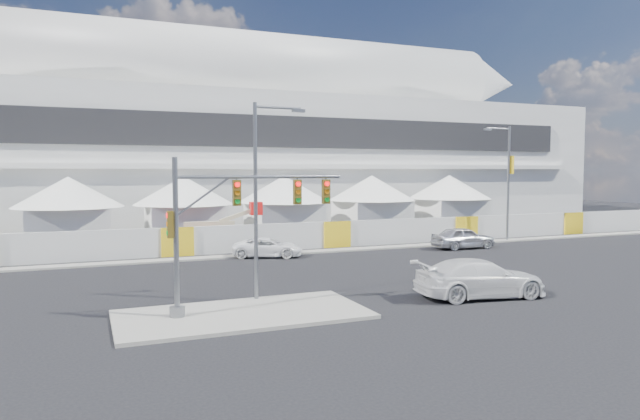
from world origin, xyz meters
name	(u,v)px	position (x,y,z in m)	size (l,w,h in m)	color
ground	(345,290)	(0.00, 0.00, 0.00)	(160.00, 160.00, 0.00)	black
median_island	(243,314)	(-6.00, -3.00, 0.07)	(10.00, 5.00, 0.15)	gray
far_curb	(500,241)	(20.00, 12.50, 0.06)	(80.00, 1.20, 0.12)	gray
stadium	(266,141)	(8.71, 41.50, 9.45)	(80.00, 24.80, 21.98)	silver
tent_row	(236,202)	(0.50, 24.00, 3.15)	(53.40, 8.40, 5.40)	white
hoarding_fence	(336,234)	(6.00, 14.50, 1.00)	(70.00, 0.25, 2.00)	silver
scaffold_tower	(538,170)	(46.00, 36.00, 6.00)	(4.40, 4.40, 12.00)	#595B60
sedan_silver	(463,238)	(14.49, 10.10, 0.83)	(4.85, 1.95, 1.65)	silver
pickup_curb	(268,247)	(-0.37, 11.73, 0.66)	(4.75, 2.19, 1.32)	white
pickup_near	(480,278)	(5.10, -3.86, 0.89)	(6.15, 2.50, 1.78)	silver
lot_car_b	(503,224)	(25.10, 18.21, 0.73)	(4.30, 1.73, 1.46)	black
traffic_mast	(220,227)	(-6.81, -2.65, 3.63)	(7.30, 0.61, 6.27)	slate
streetlight_median	(261,187)	(-4.56, -0.80, 5.17)	(2.42, 0.24, 8.74)	gray
streetlight_curb	(506,175)	(20.51, 12.50, 5.53)	(2.82, 0.64, 9.53)	gray
boom_lift	(203,237)	(-3.83, 16.78, 0.94)	(6.95, 1.80, 3.51)	red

